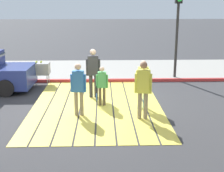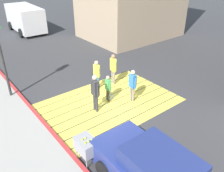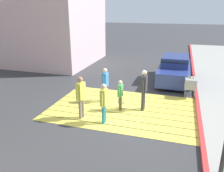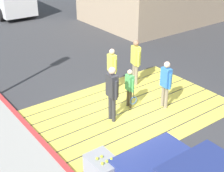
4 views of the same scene
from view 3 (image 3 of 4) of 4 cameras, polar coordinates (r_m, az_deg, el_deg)
The scene contains 11 objects.
ground_plane at distance 10.38m, azimuth 2.65°, elevation -5.60°, with size 120.00×120.00×0.00m, color #38383A.
crosswalk_stripes at distance 10.37m, azimuth 2.65°, elevation -5.56°, with size 6.40×4.35×0.01m.
curb_painted at distance 10.14m, azimuth 20.89°, elevation -7.12°, with size 0.16×40.00×0.13m, color #BC3333.
building_far_south at distance 19.91m, azimuth -16.83°, elevation 18.85°, with size 8.00×7.03×9.07m.
car_parked_near_curb at distance 14.41m, azimuth 15.27°, elevation 3.91°, with size 2.02×4.32×1.57m.
tennis_ball_cart at distance 12.20m, azimuth 19.01°, elevation 0.68°, with size 0.56×0.80×1.02m.
pedestrian_adult_lead at distance 9.94m, azimuth 7.94°, elevation -0.30°, with size 0.26×0.53×1.82m.
pedestrian_adult_trailing at distance 10.77m, azimuth -1.71°, elevation 0.86°, with size 0.24×0.49×1.66m.
pedestrian_adult_side at distance 8.74m, azimuth -2.04°, elevation -3.70°, with size 0.22×0.48×1.62m.
pedestrian_teen_behind at distance 9.17m, azimuth -7.77°, elevation -2.15°, with size 0.30×0.51×1.77m.
pedestrian_child_with_racket at distance 9.93m, azimuth 2.10°, elevation -1.87°, with size 0.28×0.42×1.37m.
Camera 3 is at (-2.28, 9.16, 4.31)m, focal length 36.66 mm.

